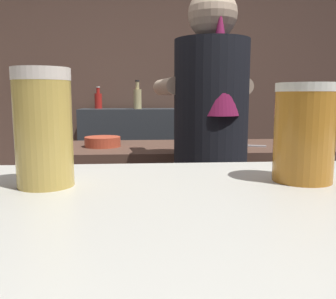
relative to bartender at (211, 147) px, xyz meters
name	(u,v)px	position (x,y,z in m)	size (l,w,h in m)	color
wall_back	(150,81)	(-0.24, 1.96, 0.38)	(5.20, 0.10, 2.70)	brown
prep_counter	(214,220)	(0.11, 0.46, -0.51)	(2.10, 0.60, 0.92)	brown
back_shelf	(129,168)	(-0.44, 1.68, -0.42)	(0.86, 0.36, 1.09)	#343A40
bartender	(211,147)	(0.00, 0.00, 0.00)	(0.46, 0.54, 1.67)	#273432
knife_block	(317,127)	(0.75, 0.49, 0.05)	(0.10, 0.08, 0.29)	olive
mixing_bowl	(103,142)	(-0.55, 0.45, -0.03)	(0.21, 0.21, 0.06)	#CA4D32
chefs_knife	(245,146)	(0.28, 0.41, -0.05)	(0.24, 0.03, 0.01)	silver
pint_glass_near	(44,128)	(-0.45, -1.18, 0.19)	(0.07, 0.07, 0.15)	gold
pint_glass_far	(304,133)	(-0.10, -1.17, 0.19)	(0.08, 0.08, 0.14)	#C17A27
bottle_hot_sauce	(98,100)	(-0.72, 1.76, 0.20)	(0.07, 0.07, 0.20)	red
bottle_vinegar	(137,98)	(-0.35, 1.62, 0.22)	(0.07, 0.07, 0.25)	#D4C585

